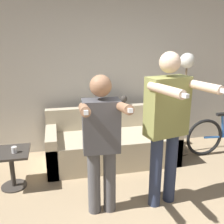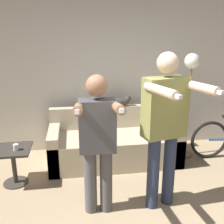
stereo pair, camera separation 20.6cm
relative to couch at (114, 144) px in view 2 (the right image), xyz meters
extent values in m
cube|color=beige|center=(0.11, 0.60, 1.02)|extent=(10.00, 0.05, 2.60)
cube|color=beige|center=(0.00, -0.04, -0.05)|extent=(2.01, 0.86, 0.45)
cube|color=beige|center=(0.00, 0.32, 0.36)|extent=(2.01, 0.14, 0.36)
cube|color=beige|center=(-0.92, -0.04, 0.02)|extent=(0.16, 0.86, 0.59)
cube|color=beige|center=(0.92, -0.04, 0.02)|extent=(0.16, 0.86, 0.59)
cylinder|color=#56565B|center=(-0.46, -1.20, 0.10)|extent=(0.14, 0.14, 0.75)
cylinder|color=#56565B|center=(-0.29, -1.21, 0.10)|extent=(0.14, 0.14, 0.75)
cube|color=#4C4C51|center=(-0.37, -1.21, 0.76)|extent=(0.40, 0.24, 0.57)
sphere|color=#9E7051|center=(-0.37, -1.21, 1.19)|extent=(0.23, 0.23, 0.23)
cylinder|color=#9E7051|center=(-0.57, -1.44, 1.02)|extent=(0.12, 0.51, 0.18)
cube|color=white|center=(-0.59, -1.69, 1.06)|extent=(0.04, 0.13, 0.06)
cylinder|color=#9E7051|center=(-0.20, -1.46, 1.02)|extent=(0.12, 0.51, 0.18)
cube|color=white|center=(-0.22, -1.71, 1.06)|extent=(0.04, 0.13, 0.06)
cylinder|color=#2D3856|center=(0.25, -1.23, 0.16)|extent=(0.14, 0.14, 0.88)
cylinder|color=#2D3856|center=(0.46, -1.18, 0.16)|extent=(0.14, 0.14, 0.88)
cube|color=#8C8E4C|center=(0.36, -1.21, 0.93)|extent=(0.51, 0.32, 0.66)
sphere|color=beige|center=(0.36, -1.21, 1.40)|extent=(0.22, 0.22, 0.22)
cylinder|color=beige|center=(0.19, -1.50, 1.18)|extent=(0.20, 0.51, 0.10)
cube|color=white|center=(0.25, -1.75, 1.18)|extent=(0.06, 0.13, 0.04)
cylinder|color=beige|center=(0.63, -1.40, 1.18)|extent=(0.20, 0.51, 0.10)
cube|color=white|center=(0.69, -1.65, 1.18)|extent=(0.06, 0.13, 0.04)
ellipsoid|color=#3D3833|center=(0.12, 0.32, 0.60)|extent=(0.37, 0.15, 0.13)
sphere|color=#3D3833|center=(0.28, 0.32, 0.65)|extent=(0.11, 0.11, 0.11)
ellipsoid|color=#3D3833|center=(-0.07, 0.35, 0.56)|extent=(0.20, 0.04, 0.04)
cone|color=#3D3833|center=(0.26, 0.31, 0.69)|extent=(0.03, 0.03, 0.03)
cone|color=#3D3833|center=(0.26, 0.34, 0.69)|extent=(0.03, 0.03, 0.03)
cylinder|color=#756047|center=(1.21, 0.02, -0.27)|extent=(0.28, 0.28, 0.02)
cylinder|color=#756047|center=(1.21, 0.02, 0.47)|extent=(0.03, 0.03, 1.50)
sphere|color=white|center=(1.21, 0.02, 1.29)|extent=(0.24, 0.24, 0.24)
cylinder|color=#38332D|center=(-1.44, -0.47, -0.27)|extent=(0.33, 0.33, 0.02)
cylinder|color=#38332D|center=(-1.44, -0.47, -0.04)|extent=(0.06, 0.06, 0.48)
cube|color=#38332D|center=(-1.44, -0.47, 0.22)|extent=(0.47, 0.47, 0.03)
cylinder|color=white|center=(-1.38, -0.52, 0.28)|extent=(0.07, 0.07, 0.08)
torus|color=black|center=(1.54, -0.15, 0.04)|extent=(0.64, 0.05, 0.64)
cylinder|color=blue|center=(1.72, -0.15, 0.03)|extent=(0.35, 0.04, 0.05)
camera|label=1|loc=(-0.82, -3.76, 1.69)|focal=42.00mm
camera|label=2|loc=(-0.62, -3.80, 1.69)|focal=42.00mm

